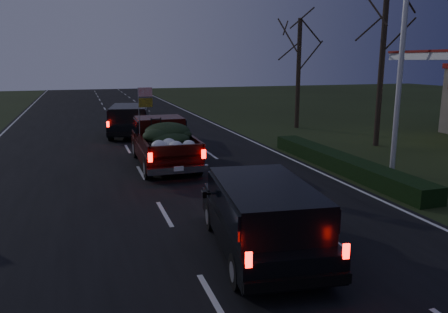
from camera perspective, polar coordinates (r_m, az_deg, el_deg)
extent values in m
plane|color=black|center=(12.83, -7.78, -7.49)|extent=(120.00, 120.00, 0.00)
cube|color=black|center=(12.83, -7.78, -7.45)|extent=(14.00, 120.00, 0.02)
cube|color=black|center=(18.33, 15.03, -0.78)|extent=(1.00, 10.00, 0.60)
cylinder|color=silver|center=(18.10, 22.17, 12.00)|extent=(0.20, 0.20, 9.00)
cylinder|color=black|center=(23.88, 19.91, 11.44)|extent=(0.28, 0.28, 8.50)
cylinder|color=black|center=(29.26, 9.68, 10.55)|extent=(0.28, 0.28, 7.00)
cube|color=black|center=(18.60, -7.88, 0.81)|extent=(2.23, 5.42, 0.59)
cube|color=black|center=(19.40, -8.44, 3.69)|extent=(2.02, 1.75, 0.97)
cube|color=black|center=(19.39, -8.45, 4.01)|extent=(2.12, 1.64, 0.59)
cube|color=black|center=(17.18, -7.13, 0.97)|extent=(2.03, 3.04, 0.06)
ellipsoid|color=black|center=(17.63, -7.31, 2.86)|extent=(1.75, 1.96, 0.65)
cylinder|color=gray|center=(18.22, -11.05, 5.44)|extent=(0.03, 0.03, 2.16)
cube|color=red|center=(18.18, -10.24, 8.29)|extent=(0.56, 0.03, 0.37)
cube|color=gold|center=(18.21, -10.19, 6.93)|extent=(0.56, 0.03, 0.37)
cube|color=black|center=(26.46, -12.16, 4.09)|extent=(3.01, 5.38, 0.63)
cube|color=black|center=(26.10, -12.28, 5.57)|extent=(2.63, 4.00, 0.85)
cube|color=black|center=(26.10, -12.29, 5.75)|extent=(2.72, 3.92, 0.51)
cube|color=black|center=(10.18, 4.82, -9.07)|extent=(2.57, 5.01, 0.60)
cube|color=black|center=(9.73, 5.30, -5.86)|extent=(2.30, 3.70, 0.80)
cube|color=black|center=(9.70, 5.31, -5.41)|extent=(2.38, 3.62, 0.48)
cube|color=black|center=(10.64, -2.62, -4.89)|extent=(0.13, 0.23, 0.16)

